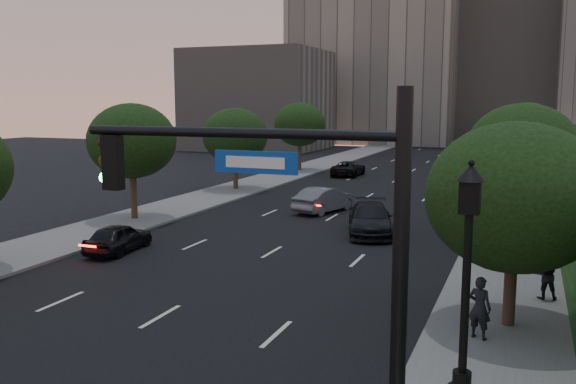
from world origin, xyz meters
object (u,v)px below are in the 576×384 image
at_px(traffic_signal_mast, 328,306).
at_px(pedestrian_b, 546,275).
at_px(sedan_mid_left, 325,199).
at_px(sedan_near_left, 118,238).
at_px(sedan_far_right, 459,189).
at_px(pedestrian_c, 505,247).
at_px(street_lamp, 465,300).
at_px(sedan_far_left, 348,169).
at_px(pedestrian_a, 480,308).
at_px(sedan_near_right, 370,219).

xyz_separation_m(traffic_signal_mast, pedestrian_b, (3.48, 13.18, -2.68)).
bearing_deg(sedan_mid_left, sedan_near_left, 84.59).
xyz_separation_m(sedan_far_right, pedestrian_b, (5.20, -22.15, 0.29)).
xyz_separation_m(pedestrian_b, pedestrian_c, (-1.43, 3.39, 0.06)).
height_order(street_lamp, sedan_far_left, street_lamp).
bearing_deg(street_lamp, pedestrian_a, 89.66).
bearing_deg(sedan_far_left, street_lamp, 108.84).
relative_size(traffic_signal_mast, sedan_far_right, 1.69).
height_order(traffic_signal_mast, pedestrian_b, traffic_signal_mast).
distance_m(street_lamp, pedestrian_a, 4.68).
bearing_deg(street_lamp, pedestrian_c, 88.16).
xyz_separation_m(sedan_near_left, sedan_mid_left, (5.53, 13.16, 0.11)).
xyz_separation_m(sedan_near_right, pedestrian_b, (8.18, -8.48, 0.20)).
xyz_separation_m(sedan_mid_left, sedan_far_left, (-3.77, 18.38, -0.09)).
relative_size(street_lamp, sedan_near_left, 1.43).
height_order(traffic_signal_mast, sedan_near_right, traffic_signal_mast).
bearing_deg(street_lamp, sedan_mid_left, 115.00).
bearing_deg(sedan_near_left, traffic_signal_mast, 131.54).
distance_m(sedan_near_left, pedestrian_a, 16.85).
xyz_separation_m(street_lamp, sedan_near_left, (-16.06, 9.41, -1.97)).
bearing_deg(sedan_mid_left, pedestrian_c, 154.07).
bearing_deg(pedestrian_b, sedan_near_left, -13.22).
bearing_deg(sedan_near_right, pedestrian_b, -62.22).
bearing_deg(street_lamp, pedestrian_b, 78.40).
distance_m(sedan_far_left, pedestrian_c, 32.22).
distance_m(sedan_near_left, sedan_near_right, 12.55).
bearing_deg(pedestrian_a, traffic_signal_mast, 98.70).
height_order(sedan_near_left, sedan_far_right, sedan_far_right).
distance_m(sedan_far_left, pedestrian_a, 39.26).
relative_size(street_lamp, pedestrian_b, 3.34).
bearing_deg(pedestrian_a, sedan_near_right, -44.11).
xyz_separation_m(sedan_near_right, pedestrian_a, (6.38, -12.97, 0.27)).
xyz_separation_m(street_lamp, sedan_near_right, (-6.36, 17.37, -1.85)).
bearing_deg(sedan_far_right, traffic_signal_mast, -87.58).
distance_m(sedan_mid_left, pedestrian_c, 15.01).
bearing_deg(street_lamp, sedan_far_right, 96.20).
distance_m(sedan_far_left, sedan_near_right, 24.88).
height_order(sedan_mid_left, sedan_far_right, sedan_mid_left).
bearing_deg(pedestrian_b, sedan_mid_left, -59.48).
height_order(sedan_mid_left, sedan_far_left, sedan_mid_left).
distance_m(sedan_far_right, pedestrian_c, 19.14).
bearing_deg(pedestrian_a, sedan_far_right, -63.05).
bearing_deg(pedestrian_a, sedan_far_left, -48.92).
xyz_separation_m(sedan_near_right, pedestrian_c, (6.75, -5.09, 0.26)).
bearing_deg(sedan_far_left, pedestrian_b, 116.30).
distance_m(sedan_near_right, pedestrian_b, 11.79).
relative_size(sedan_far_right, pedestrian_a, 2.29).
distance_m(traffic_signal_mast, pedestrian_c, 16.90).
bearing_deg(sedan_far_left, pedestrian_c, 116.73).
xyz_separation_m(street_lamp, pedestrian_b, (1.82, 8.89, -1.64)).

